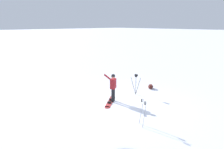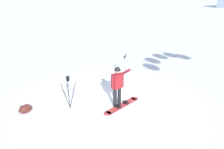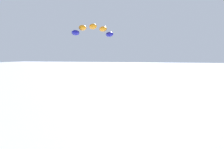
% 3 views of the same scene
% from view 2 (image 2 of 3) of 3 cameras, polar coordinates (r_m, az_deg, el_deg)
% --- Properties ---
extents(ground_plane, '(300.00, 300.00, 0.00)m').
position_cam_2_polar(ground_plane, '(8.76, -1.66, -6.92)').
color(ground_plane, white).
extents(snowboarder, '(0.67, 0.57, 1.62)m').
position_cam_2_polar(snowboarder, '(7.96, 1.46, -2.29)').
color(snowboarder, black).
rests_on(snowboarder, ground_plane).
extents(snowboard, '(1.57, 1.21, 0.10)m').
position_cam_2_polar(snowboard, '(8.39, 2.68, -8.17)').
color(snowboard, '#B23333').
rests_on(snowboard, ground_plane).
extents(gear_bag_large, '(0.58, 0.54, 0.27)m').
position_cam_2_polar(gear_bag_large, '(8.51, -22.18, -8.53)').
color(gear_bag_large, '#4C1E19').
rests_on(gear_bag_large, ground_plane).
extents(camera_tripod, '(0.54, 0.55, 1.29)m').
position_cam_2_polar(camera_tripod, '(7.97, -11.57, -3.01)').
color(camera_tripod, '#262628').
rests_on(camera_tripod, ground_plane).
extents(ski_poles, '(0.31, 0.37, 1.15)m').
position_cam_2_polar(ski_poles, '(10.83, 3.50, 3.24)').
color(ski_poles, gray).
rests_on(ski_poles, ground_plane).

